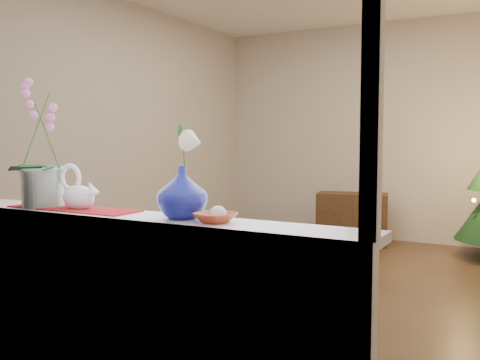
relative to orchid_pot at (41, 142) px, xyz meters
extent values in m
plane|color=#342215|center=(0.57, 2.38, -1.24)|extent=(5.00, 5.00, 0.00)
cube|color=#BDB1A5|center=(0.57, 4.88, 0.11)|extent=(4.50, 0.10, 2.70)
cube|color=#BDB1A5|center=(0.57, -0.12, 0.11)|extent=(4.50, 0.10, 2.70)
cube|color=#BDB1A5|center=(-1.68, 2.38, 0.11)|extent=(0.10, 5.00, 2.70)
cube|color=white|center=(0.57, -0.08, -0.80)|extent=(2.20, 0.08, 0.88)
cube|color=white|center=(0.57, 0.01, -0.34)|extent=(2.20, 0.26, 0.04)
cube|color=maroon|center=(0.19, 0.01, -0.32)|extent=(0.70, 0.20, 0.01)
imported|color=navy|center=(0.82, 0.02, -0.19)|extent=(0.30, 0.30, 0.26)
sphere|color=silver|center=(1.02, -0.01, -0.28)|extent=(0.07, 0.07, 0.07)
imported|color=#A53C1D|center=(1.00, -0.01, -0.30)|extent=(0.17, 0.17, 0.03)
cube|color=black|center=(0.21, 4.40, -0.93)|extent=(0.89, 0.58, 0.61)
camera|label=1|loc=(2.13, -1.82, 0.01)|focal=40.00mm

